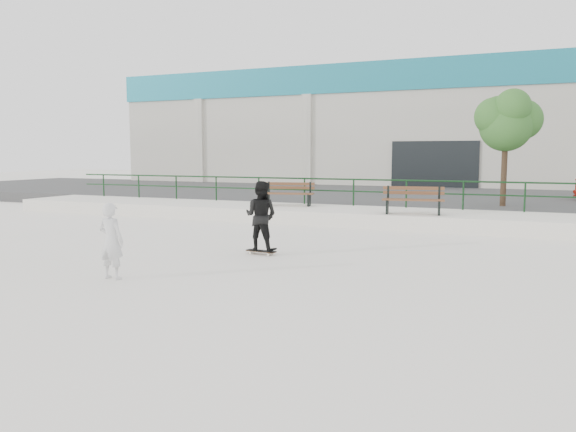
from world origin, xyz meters
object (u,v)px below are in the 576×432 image
at_px(skateboard, 261,251).
at_px(standing_skater, 261,216).
at_px(bench_right, 413,200).
at_px(tree, 507,119).
at_px(bench_left, 288,194).
at_px(seated_skater, 111,241).

xyz_separation_m(skateboard, standing_skater, (0.00, 0.00, 0.88)).
height_order(bench_right, skateboard, bench_right).
distance_m(tree, skateboard, 12.13).
relative_size(bench_left, skateboard, 2.53).
height_order(bench_right, seated_skater, seated_skater).
relative_size(standing_skater, seated_skater, 1.13).
distance_m(tree, standing_skater, 11.89).
relative_size(tree, standing_skater, 2.52).
xyz_separation_m(bench_left, bench_right, (4.93, -1.16, 0.01)).
bearing_deg(standing_skater, seated_skater, 67.16).
height_order(skateboard, seated_skater, seated_skater).
bearing_deg(bench_right, tree, 48.70).
distance_m(bench_right, standing_skater, 6.65).
bearing_deg(standing_skater, skateboard, 180.00).
bearing_deg(tree, skateboard, -116.69).
relative_size(tree, skateboard, 5.42).
xyz_separation_m(bench_left, seated_skater, (0.85, -10.92, -0.18)).
xyz_separation_m(bench_right, tree, (2.63, 4.20, 2.78)).
distance_m(standing_skater, seated_skater, 3.94).
distance_m(bench_right, seated_skater, 10.58).
distance_m(bench_right, tree, 5.68).
relative_size(bench_right, tree, 0.47).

